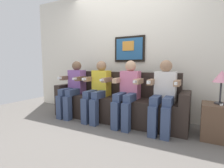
{
  "coord_description": "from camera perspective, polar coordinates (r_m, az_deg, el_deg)",
  "views": [
    {
      "loc": [
        1.37,
        -2.45,
        1.03
      ],
      "look_at": [
        0.0,
        0.15,
        0.7
      ],
      "focal_mm": 26.96,
      "sensor_mm": 36.0,
      "label": 1
    }
  ],
  "objects": [
    {
      "name": "back_wall_assembly",
      "position": [
        3.5,
        4.79,
        10.82
      ],
      "size": [
        4.92,
        0.1,
        2.6
      ],
      "color": "silver",
      "rests_on": "ground_plane"
    },
    {
      "name": "couch",
      "position": [
        3.18,
        1.5,
        -6.64
      ],
      "size": [
        2.52,
        0.58,
        0.9
      ],
      "color": "#2D231E",
      "rests_on": "ground_plane"
    },
    {
      "name": "spare_remote_on_table",
      "position": [
        2.7,
        33.01,
        -5.74
      ],
      "size": [
        0.04,
        0.13,
        0.02
      ],
      "primitive_type": "cube",
      "color": "white",
      "rests_on": "side_table_right"
    },
    {
      "name": "side_table_right",
      "position": [
        2.79,
        32.05,
        -10.8
      ],
      "size": [
        0.4,
        0.4,
        0.5
      ],
      "color": "brown",
      "rests_on": "ground_plane"
    },
    {
      "name": "person_right_center",
      "position": [
        2.85,
        5.37,
        -2.18
      ],
      "size": [
        0.46,
        0.56,
        1.11
      ],
      "color": "pink",
      "rests_on": "ground_plane"
    },
    {
      "name": "ground_plane",
      "position": [
        2.99,
        -1.38,
        -13.75
      ],
      "size": [
        6.39,
        6.39,
        0.0
      ],
      "primitive_type": "plane",
      "color": "#66605B"
    },
    {
      "name": "table_lamp",
      "position": [
        2.71,
        33.17,
        1.73
      ],
      "size": [
        0.22,
        0.22,
        0.46
      ],
      "color": "#333338",
      "rests_on": "side_table_right"
    },
    {
      "name": "person_left_center",
      "position": [
        3.12,
        -4.75,
        -1.42
      ],
      "size": [
        0.46,
        0.56,
        1.11
      ],
      "color": "yellow",
      "rests_on": "ground_plane"
    },
    {
      "name": "person_leftmost",
      "position": [
        3.48,
        -13.02,
        -0.77
      ],
      "size": [
        0.46,
        0.56,
        1.11
      ],
      "color": "#8C59A5",
      "rests_on": "ground_plane"
    },
    {
      "name": "person_rightmost",
      "position": [
        2.69,
        17.13,
        -2.96
      ],
      "size": [
        0.46,
        0.56,
        1.11
      ],
      "color": "white",
      "rests_on": "ground_plane"
    }
  ]
}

